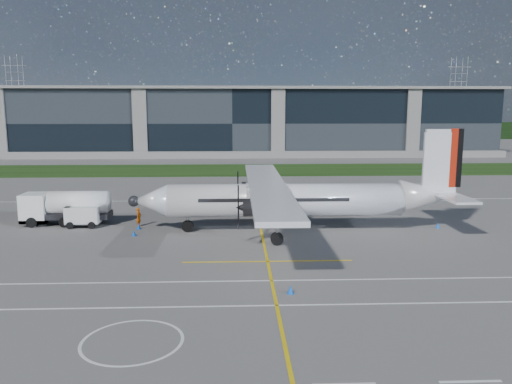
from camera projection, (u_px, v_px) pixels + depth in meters
ground at (231, 176)px, 80.32m from camera, size 400.00×400.00×0.00m
grass_strip at (232, 170)px, 88.20m from camera, size 400.00×18.00×0.04m
terminal_building at (233, 123)px, 118.53m from camera, size 120.00×20.00×15.00m
tree_line at (234, 131)px, 178.41m from camera, size 400.00×6.00×6.00m
pylon_west at (16, 97)px, 183.21m from camera, size 9.00×4.60×30.00m
pylon_east at (457, 98)px, 189.59m from camera, size 9.00×4.60×30.00m
yellow_taxiway_centerline at (258, 214)px, 50.86m from camera, size 0.20×70.00×0.01m
white_lane_line at (222, 306)px, 27.09m from camera, size 90.00×0.15×0.01m
turboprop_aircraft at (298, 181)px, 43.22m from camera, size 28.77×29.83×8.95m
fuel_tanker_truck at (60, 208)px, 46.19m from camera, size 8.34×2.71×3.13m
baggage_tug at (83, 216)px, 45.38m from camera, size 3.19×1.91×1.91m
ground_crew_person at (139, 216)px, 45.53m from camera, size 0.74×0.91×1.97m
safety_cone_nose_stbd at (139, 226)px, 44.56m from camera, size 0.36×0.36×0.50m
safety_cone_portwing at (290, 289)px, 28.93m from camera, size 0.36×0.36×0.50m
safety_cone_stbdwing at (264, 198)px, 58.69m from camera, size 0.36×0.36×0.50m
safety_cone_tail at (438, 225)px, 44.96m from camera, size 0.36×0.36×0.50m
safety_cone_nose_port at (134, 233)px, 42.16m from camera, size 0.36×0.36×0.50m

